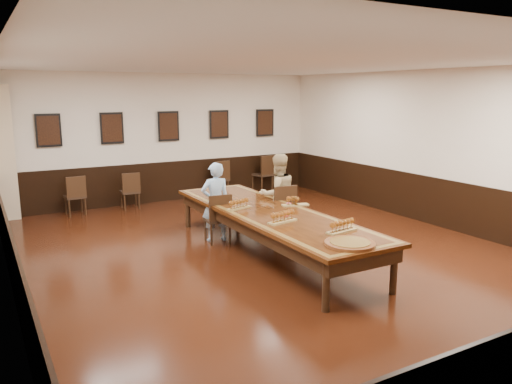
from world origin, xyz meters
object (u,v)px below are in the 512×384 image
carved_platter (350,244)px  chair_man (217,218)px  conference_table (270,219)px  chair_woman (280,210)px  spare_chair_b (130,190)px  spare_chair_d (263,173)px  person_man (215,202)px  spare_chair_c (218,178)px  person_woman (278,194)px  spare_chair_a (75,195)px

carved_platter → chair_man: bearing=97.6°
chair_man → carved_platter: chair_man is taller
conference_table → carved_platter: (-0.07, -2.14, 0.16)m
chair_woman → spare_chair_b: 4.14m
chair_man → chair_woman: size_ratio=0.92×
chair_man → carved_platter: size_ratio=1.25×
spare_chair_d → conference_table: (-2.65, -4.81, 0.10)m
person_man → conference_table: 1.27m
spare_chair_c → carved_platter: bearing=72.0°
chair_woman → conference_table: 1.16m
spare_chair_b → carved_platter: bearing=101.5°
chair_woman → person_man: bearing=-8.8°
chair_woman → person_woman: bearing=-90.0°
chair_man → conference_table: bearing=121.2°
person_woman → conference_table: (-0.76, -0.99, -0.18)m
spare_chair_b → spare_chair_d: 3.82m
chair_woman → chair_man: bearing=-4.3°
chair_woman → carved_platter: 3.14m
chair_woman → spare_chair_d: (1.90, 3.94, 0.01)m
spare_chair_b → carved_platter: size_ratio=1.19×
spare_chair_d → person_woman: person_woman is taller
spare_chair_c → spare_chair_d: spare_chair_d is taller
chair_woman → spare_chair_d: 4.37m
spare_chair_b → spare_chair_d: size_ratio=0.86×
spare_chair_c → carved_platter: size_ratio=1.31×
chair_man → carved_platter: bearing=104.0°
chair_woman → spare_chair_a: (-3.16, 3.68, -0.05)m
spare_chair_b → person_woman: 4.06m
chair_man → spare_chair_c: (1.78, 3.73, 0.02)m
person_man → spare_chair_c: bearing=-109.6°
conference_table → person_man: bearing=112.5°
spare_chair_c → conference_table: size_ratio=0.19×
chair_man → carved_platter: 3.26m
person_man → person_woman: size_ratio=0.94×
chair_man → spare_chair_a: size_ratio=1.02×
spare_chair_a → person_man: 3.90m
chair_woman → conference_table: chair_woman is taller
conference_table → carved_platter: bearing=-91.8°
person_man → person_woman: (1.24, -0.19, 0.05)m
carved_platter → spare_chair_a: bearing=109.2°
spare_chair_b → spare_chair_c: bearing=-171.7°
spare_chair_a → carved_platter: size_ratio=1.22×
person_man → conference_table: bearing=118.9°
person_man → carved_platter: size_ratio=1.99×
person_man → chair_woman: bearing=173.1°
chair_woman → person_man: (-1.24, 0.29, 0.24)m
chair_woman → person_woman: 0.30m
chair_woman → spare_chair_b: (-1.91, 3.67, -0.06)m
spare_chair_b → conference_table: (1.16, -4.55, 0.17)m
spare_chair_b → person_man: 3.46m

